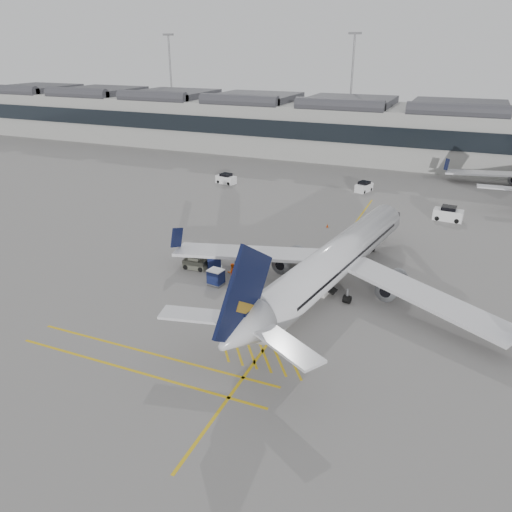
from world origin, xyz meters
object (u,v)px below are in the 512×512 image
at_px(airliner_main, 333,262).
at_px(pushback_tug, 196,263).
at_px(belt_loader, 308,285).
at_px(ramp_agent_a, 254,266).
at_px(baggage_cart_a, 216,277).
at_px(ramp_agent_b, 232,272).

height_order(airliner_main, pushback_tug, airliner_main).
relative_size(belt_loader, ramp_agent_a, 2.98).
height_order(belt_loader, ramp_agent_a, belt_loader).
relative_size(ramp_agent_a, pushback_tug, 0.65).
xyz_separation_m(belt_loader, baggage_cart_a, (-9.14, -2.46, 0.31)).
bearing_deg(airliner_main, belt_loader, -142.56).
xyz_separation_m(airliner_main, baggage_cart_a, (-11.29, -3.59, -2.14)).
distance_m(airliner_main, baggage_cart_a, 12.04).
height_order(ramp_agent_a, pushback_tug, ramp_agent_a).
height_order(belt_loader, pushback_tug, belt_loader).
bearing_deg(ramp_agent_b, pushback_tug, -52.76).
bearing_deg(baggage_cart_a, belt_loader, 23.20).
bearing_deg(airliner_main, baggage_cart_a, -152.81).
bearing_deg(ramp_agent_a, pushback_tug, 134.00).
xyz_separation_m(baggage_cart_a, ramp_agent_a, (2.46, 4.19, -0.06)).
relative_size(airliner_main, pushback_tug, 14.87).
distance_m(ramp_agent_a, pushback_tug, 6.58).
height_order(airliner_main, ramp_agent_a, airliner_main).
xyz_separation_m(airliner_main, belt_loader, (-2.14, -1.13, -2.46)).
xyz_separation_m(ramp_agent_b, pushback_tug, (-5.09, 1.30, -0.37)).
bearing_deg(pushback_tug, ramp_agent_b, -17.48).
bearing_deg(airliner_main, pushback_tug, -167.47).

